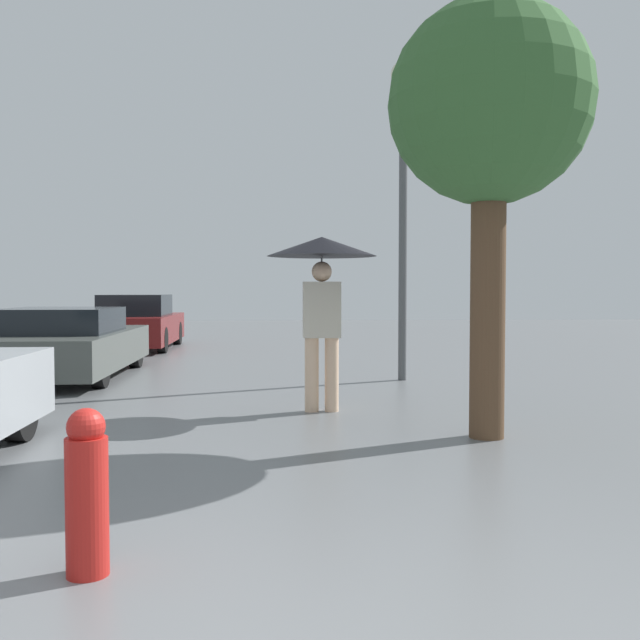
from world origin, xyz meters
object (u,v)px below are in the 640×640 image
pedestrian (322,268)px  parked_car_farthest (137,324)px  street_lamp (403,162)px  fire_hydrant (87,492)px  parked_car_middle (64,344)px  tree (490,110)px

pedestrian → parked_car_farthest: 9.72m
parked_car_farthest → street_lamp: 8.50m
pedestrian → street_lamp: 3.53m
street_lamp → fire_hydrant: (-2.92, -7.32, -2.92)m
parked_car_middle → street_lamp: 6.02m
pedestrian → parked_car_farthest: (-3.71, 8.92, -1.05)m
pedestrian → street_lamp: (1.44, 2.74, 1.69)m
tree → street_lamp: 4.29m
tree → pedestrian: bearing=133.0°
fire_hydrant → parked_car_farthest: bearing=99.4°
parked_car_middle → fire_hydrant: size_ratio=5.28×
parked_car_middle → parked_car_farthest: parked_car_farthest is taller
pedestrian → fire_hydrant: pedestrian is taller
parked_car_middle → tree: bearing=-43.4°
parked_car_middle → fire_hydrant: (2.37, -8.03, -0.12)m
pedestrian → parked_car_middle: (-3.84, 3.45, -1.11)m
parked_car_middle → parked_car_farthest: bearing=88.6°
parked_car_middle → parked_car_farthest: (0.13, 5.47, 0.06)m
parked_car_farthest → fire_hydrant: (2.24, -13.50, -0.18)m
tree → street_lamp: bearing=90.0°
parked_car_middle → tree: tree is taller
pedestrian → tree: tree is taller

